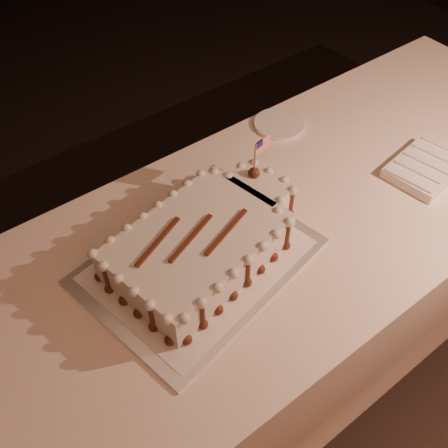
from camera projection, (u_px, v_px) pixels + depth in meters
banquet_table at (254, 305)px, 1.61m from camera, size 2.40×0.80×0.75m
cake_board at (199, 261)px, 1.25m from camera, size 0.62×0.51×0.01m
doily at (199, 260)px, 1.25m from camera, size 0.56×0.46×0.00m
sheet_cake at (206, 240)px, 1.23m from camera, size 0.54×0.36×0.21m
napkin_stack at (425, 168)px, 1.47m from camera, size 0.24×0.19×0.04m
side_plate at (279, 124)px, 1.62m from camera, size 0.16×0.16×0.01m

